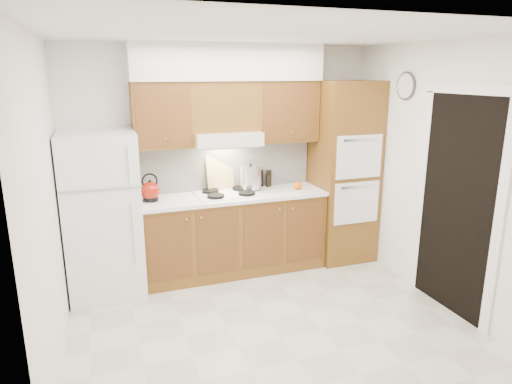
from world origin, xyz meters
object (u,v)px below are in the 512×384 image
oven_cabinet (343,172)px  kettle (150,191)px  fridge (103,215)px  stock_pot (250,177)px

oven_cabinet → kettle: (-2.34, 0.04, -0.05)m
fridge → oven_cabinet: 2.86m
fridge → oven_cabinet: size_ratio=0.78×
fridge → stock_pot: fridge is taller
kettle → oven_cabinet: bearing=10.4°
kettle → stock_pot: bearing=15.3°
oven_cabinet → stock_pot: oven_cabinet is taller
oven_cabinet → stock_pot: size_ratio=8.59×
fridge → kettle: (0.51, 0.08, 0.19)m
fridge → stock_pot: size_ratio=6.72×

